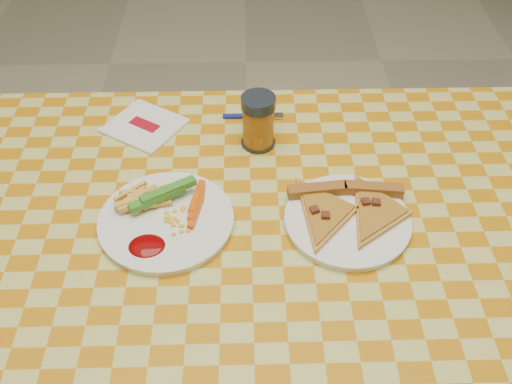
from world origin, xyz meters
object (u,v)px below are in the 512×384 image
at_px(table, 252,262).
at_px(drink_glass, 258,122).
at_px(plate_right, 347,221).
at_px(plate_left, 166,221).

bearing_deg(table, drink_glass, 85.88).
distance_m(table, plate_right, 0.19).
relative_size(table, plate_left, 5.43).
height_order(table, drink_glass, drink_glass).
height_order(table, plate_left, plate_left).
relative_size(plate_left, drink_glass, 2.07).
bearing_deg(plate_left, drink_glass, 52.52).
height_order(plate_left, drink_glass, drink_glass).
bearing_deg(drink_glass, table, -94.12).
bearing_deg(plate_right, drink_glass, 123.83).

